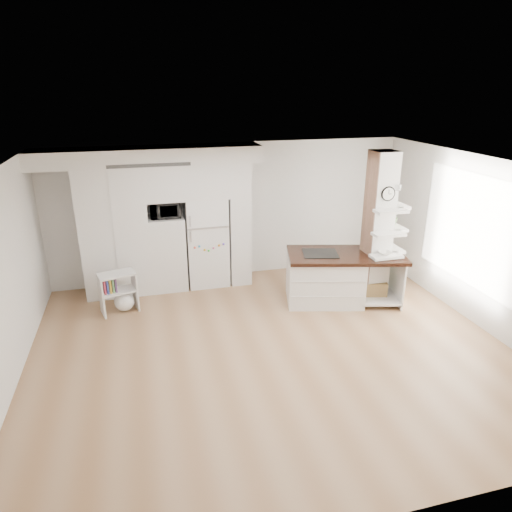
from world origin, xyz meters
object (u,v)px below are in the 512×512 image
(refrigerator, at_px, (206,241))
(bookshelf, at_px, (120,295))
(kitchen_island, at_px, (331,276))
(floor_plant_a, at_px, (378,284))

(refrigerator, height_order, bookshelf, refrigerator)
(kitchen_island, distance_m, bookshelf, 3.74)
(kitchen_island, relative_size, bookshelf, 3.09)
(floor_plant_a, bearing_deg, kitchen_island, 179.46)
(kitchen_island, xyz_separation_m, floor_plant_a, (0.96, -0.01, -0.26))
(refrigerator, relative_size, kitchen_island, 0.79)
(floor_plant_a, bearing_deg, bookshelf, 173.25)
(kitchen_island, distance_m, floor_plant_a, 1.00)
(bookshelf, distance_m, floor_plant_a, 4.69)
(refrigerator, distance_m, kitchen_island, 2.49)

